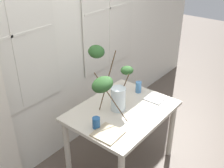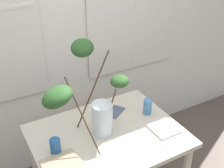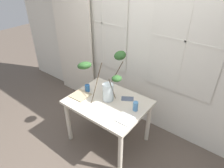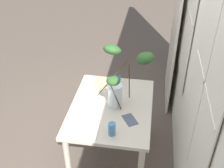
{
  "view_description": "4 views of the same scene",
  "coord_description": "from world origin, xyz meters",
  "views": [
    {
      "loc": [
        -1.95,
        -1.43,
        2.39
      ],
      "look_at": [
        -0.07,
        0.08,
        1.08
      ],
      "focal_mm": 43.55,
      "sensor_mm": 36.0,
      "label": 1
    },
    {
      "loc": [
        -0.81,
        -1.51,
        2.2
      ],
      "look_at": [
        0.04,
        -0.0,
        1.19
      ],
      "focal_mm": 46.88,
      "sensor_mm": 36.0,
      "label": 2
    },
    {
      "loc": [
        1.46,
        -1.79,
        2.52
      ],
      "look_at": [
        0.05,
        0.03,
        1.06
      ],
      "focal_mm": 32.26,
      "sensor_mm": 36.0,
      "label": 3
    },
    {
      "loc": [
        2.26,
        0.37,
        2.61
      ],
      "look_at": [
        0.05,
        0.02,
        1.09
      ],
      "focal_mm": 44.13,
      "sensor_mm": 36.0,
      "label": 4
    }
  ],
  "objects": [
    {
      "name": "ground",
      "position": [
        0.0,
        0.0,
        0.0
      ],
      "size": [
        14.0,
        14.0,
        0.0
      ],
      "primitive_type": "plane",
      "color": "brown"
    },
    {
      "name": "back_wall_with_windows",
      "position": [
        -0.0,
        0.81,
        1.5
      ],
      "size": [
        5.86,
        0.14,
        2.99
      ],
      "color": "silver",
      "rests_on": "ground"
    },
    {
      "name": "curtain_sheer_side",
      "position": [
        -1.36,
        0.66,
        1.11
      ],
      "size": [
        0.93,
        0.03,
        2.22
      ],
      "primitive_type": "cube",
      "color": "silver",
      "rests_on": "ground"
    },
    {
      "name": "dining_table",
      "position": [
        0.0,
        0.0,
        0.65
      ],
      "size": [
        1.11,
        0.86,
        0.77
      ],
      "color": "beige",
      "rests_on": "ground"
    },
    {
      "name": "vase_with_branches",
      "position": [
        -0.1,
        0.07,
        1.09
      ],
      "size": [
        0.69,
        0.6,
        0.68
      ],
      "color": "silver",
      "rests_on": "dining_table"
    },
    {
      "name": "drinking_glass_blue_left",
      "position": [
        -0.4,
        0.01,
        0.82
      ],
      "size": [
        0.08,
        0.08,
        0.11
      ],
      "primitive_type": "cylinder",
      "color": "#235693",
      "rests_on": "dining_table"
    },
    {
      "name": "drinking_glass_blue_right",
      "position": [
        0.42,
        0.07,
        0.83
      ],
      "size": [
        0.07,
        0.07,
        0.13
      ],
      "primitive_type": "cylinder",
      "color": "#4C84BC",
      "rests_on": "dining_table"
    },
    {
      "name": "plate_square_left",
      "position": [
        -0.41,
        -0.14,
        0.77
      ],
      "size": [
        0.26,
        0.26,
        0.01
      ],
      "primitive_type": "cube",
      "rotation": [
        0.0,
        0.0,
        0.05
      ],
      "color": "tan",
      "rests_on": "dining_table"
    },
    {
      "name": "plate_square_right",
      "position": [
        0.41,
        -0.16,
        0.77
      ],
      "size": [
        0.21,
        0.21,
        0.01
      ],
      "primitive_type": "cube",
      "rotation": [
        0.0,
        0.0,
        0.02
      ],
      "color": "white",
      "rests_on": "dining_table"
    },
    {
      "name": "napkin_folded",
      "position": [
        0.19,
        0.22,
        0.77
      ],
      "size": [
        0.21,
        0.19,
        0.0
      ],
      "primitive_type": "cube",
      "rotation": [
        0.0,
        0.0,
        0.55
      ],
      "color": "#4C566B",
      "rests_on": "dining_table"
    }
  ]
}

